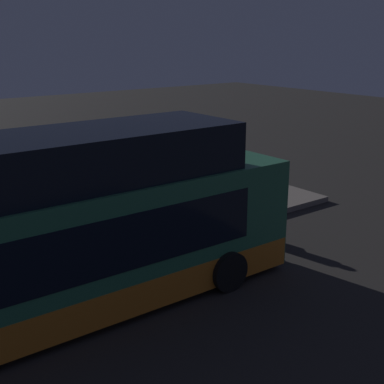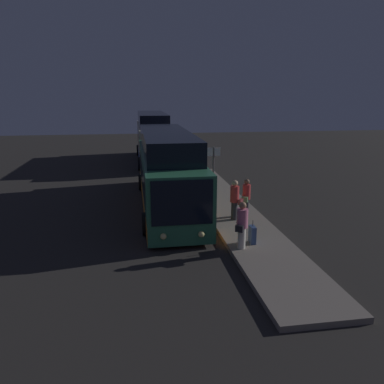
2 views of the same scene
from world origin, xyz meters
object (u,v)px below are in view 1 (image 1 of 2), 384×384
(passenger_boarding, at_px, (85,204))
(passenger_with_bags, at_px, (113,205))
(passenger_waiting, at_px, (216,192))
(suitcase, at_px, (194,209))
(bus_lead, at_px, (28,246))

(passenger_boarding, bearing_deg, passenger_with_bags, 68.35)
(passenger_boarding, bearing_deg, passenger_waiting, 102.78)
(passenger_with_bags, height_order, suitcase, passenger_with_bags)
(passenger_waiting, xyz_separation_m, passenger_with_bags, (-3.21, 0.60, 0.04))
(passenger_with_bags, relative_size, suitcase, 2.01)
(suitcase, bearing_deg, passenger_waiting, -52.86)
(bus_lead, relative_size, passenger_with_bags, 6.55)
(passenger_boarding, distance_m, passenger_waiting, 3.93)
(passenger_waiting, relative_size, passenger_with_bags, 0.97)
(passenger_boarding, relative_size, suitcase, 1.92)
(bus_lead, relative_size, passenger_boarding, 6.86)
(passenger_with_bags, xyz_separation_m, suitcase, (2.79, -0.06, -0.65))
(suitcase, bearing_deg, passenger_with_bags, 178.86)
(passenger_with_bags, bearing_deg, suitcase, 40.38)
(bus_lead, bearing_deg, passenger_waiting, 17.75)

